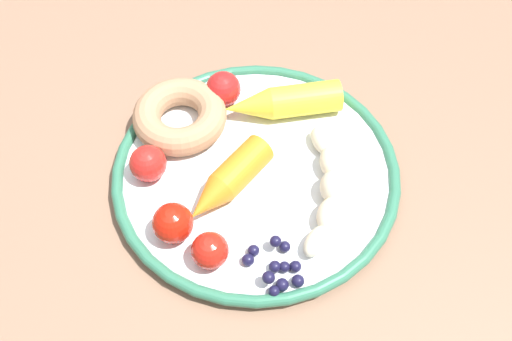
{
  "coord_description": "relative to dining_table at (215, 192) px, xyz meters",
  "views": [
    {
      "loc": [
        -0.19,
        0.33,
        1.24
      ],
      "look_at": [
        -0.06,
        0.01,
        0.75
      ],
      "focal_mm": 40.64,
      "sensor_mm": 36.0,
      "label": 1
    }
  ],
  "objects": [
    {
      "name": "tomato_extra",
      "position": [
        -0.02,
        0.11,
        0.11
      ],
      "size": [
        0.04,
        0.04,
        0.04
      ],
      "primitive_type": "sphere",
      "color": "red",
      "rests_on": "plate"
    },
    {
      "name": "carrot_orange",
      "position": [
        -0.04,
        0.05,
        0.11
      ],
      "size": [
        0.06,
        0.11,
        0.03
      ],
      "color": "orange",
      "rests_on": "plate"
    },
    {
      "name": "tomato_far",
      "position": [
        0.01,
        -0.06,
        0.11
      ],
      "size": [
        0.04,
        0.04,
        0.04
      ],
      "primitive_type": "sphere",
      "color": "red",
      "rests_on": "plate"
    },
    {
      "name": "donut",
      "position": [
        0.04,
        -0.01,
        0.11
      ],
      "size": [
        0.14,
        0.14,
        0.03
      ],
      "primitive_type": "torus",
      "rotation": [
        0.0,
        0.0,
        0.91
      ],
      "color": "tan",
      "rests_on": "plate"
    },
    {
      "name": "blueberry_pile",
      "position": [
        -0.12,
        0.11,
        0.1
      ],
      "size": [
        0.06,
        0.06,
        0.02
      ],
      "color": "#191638",
      "rests_on": "plate"
    },
    {
      "name": "dining_table",
      "position": [
        0.0,
        0.0,
        0.0
      ],
      "size": [
        1.26,
        0.82,
        0.74
      ],
      "color": "#89654E",
      "rests_on": "ground_plane"
    },
    {
      "name": "banana",
      "position": [
        -0.14,
        0.01,
        0.11
      ],
      "size": [
        0.07,
        0.15,
        0.03
      ],
      "color": "beige",
      "rests_on": "plate"
    },
    {
      "name": "carrot_yellow",
      "position": [
        -0.06,
        -0.07,
        0.11
      ],
      "size": [
        0.13,
        0.1,
        0.04
      ],
      "color": "yellow",
      "rests_on": "plate"
    },
    {
      "name": "tomato_near",
      "position": [
        0.04,
        0.06,
        0.11
      ],
      "size": [
        0.04,
        0.04,
        0.04
      ],
      "primitive_type": "sphere",
      "color": "red",
      "rests_on": "plate"
    },
    {
      "name": "plate",
      "position": [
        -0.06,
        0.01,
        0.09
      ],
      "size": [
        0.3,
        0.3,
        0.02
      ],
      "color": "white",
      "rests_on": "dining_table"
    },
    {
      "name": "tomato_mid",
      "position": [
        -0.06,
        0.12,
        0.11
      ],
      "size": [
        0.03,
        0.03,
        0.03
      ],
      "primitive_type": "sphere",
      "color": "red",
      "rests_on": "plate"
    }
  ]
}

